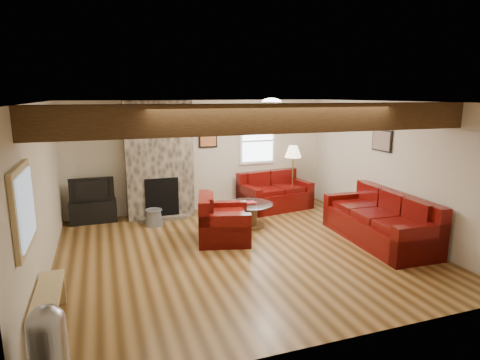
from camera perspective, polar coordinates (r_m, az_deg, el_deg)
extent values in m
plane|color=#563716|center=(6.94, 0.27, -10.07)|extent=(8.00, 8.00, 0.00)
plane|color=silver|center=(6.43, 0.29, 11.04)|extent=(8.00, 8.00, 0.00)
plane|color=beige|center=(9.17, -5.49, 3.42)|extent=(8.00, 0.00, 8.00)
plane|color=beige|center=(4.18, 13.11, -7.26)|extent=(8.00, 0.00, 8.00)
plane|color=beige|center=(6.27, -26.54, -1.79)|extent=(0.00, 7.50, 7.50)
plane|color=beige|center=(8.07, 20.79, 1.53)|extent=(0.00, 7.50, 7.50)
cube|color=#351F0F|center=(5.28, 4.89, 8.74)|extent=(6.00, 0.36, 0.38)
cube|color=#363129|center=(8.75, -11.47, 2.82)|extent=(1.40, 0.50, 2.50)
cube|color=black|center=(8.66, -11.02, -2.66)|extent=(0.70, 0.06, 0.90)
cube|color=#363129|center=(8.73, -10.87, -5.34)|extent=(1.00, 0.25, 0.08)
cylinder|color=#4B3218|center=(8.19, 1.24, -6.42)|extent=(0.64, 0.64, 0.04)
cylinder|color=#4B3218|center=(8.13, 1.24, -5.12)|extent=(0.34, 0.34, 0.43)
cylinder|color=silver|center=(8.06, 1.25, -3.44)|extent=(0.97, 0.97, 0.02)
cube|color=maroon|center=(8.05, 1.25, -3.26)|extent=(0.27, 0.19, 0.03)
cube|color=black|center=(8.92, -20.11, -4.21)|extent=(0.93, 0.37, 0.46)
imported|color=black|center=(8.80, -20.33, -1.18)|extent=(0.87, 0.11, 0.50)
cylinder|color=#AC8647|center=(9.50, 7.35, -3.95)|extent=(0.27, 0.27, 0.03)
cylinder|color=#AC8647|center=(9.35, 7.45, -0.11)|extent=(0.03, 0.03, 1.33)
cone|color=#F4E3B9|center=(9.23, 7.57, 4.04)|extent=(0.38, 0.38, 0.27)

